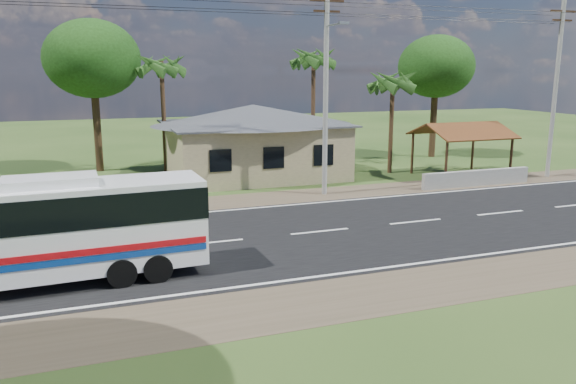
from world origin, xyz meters
The scene contains 13 objects.
ground centered at (0.00, 0.00, 0.00)m, with size 120.00×120.00×0.00m, color #274217.
road centered at (0.00, 0.00, 0.01)m, with size 120.00×16.00×0.03m.
house centered at (1.00, 13.00, 2.64)m, with size 12.40×10.00×5.00m.
waiting_shed centered at (13.00, 8.50, 2.73)m, with size 5.20×4.48×3.35m.
concrete_barrier centered at (12.00, 5.60, 0.45)m, with size 7.00×0.30×0.90m, color #9E9E99.
utility_poles centered at (2.67, 6.49, 5.77)m, with size 32.80×2.22×11.00m.
palm_near centered at (9.50, 11.00, 5.71)m, with size 2.80×2.80×6.70m.
palm_mid centered at (6.00, 15.50, 7.16)m, with size 2.80×2.80×8.20m.
palm_far centered at (-4.00, 16.00, 6.68)m, with size 2.80×2.80×7.70m.
tree_behind_house centered at (-8.00, 18.00, 7.12)m, with size 6.00×6.00×9.61m.
tree_behind_shed centered at (16.00, 16.00, 6.68)m, with size 5.60×5.60×9.02m.
coach_bus centered at (-10.66, -2.54, 1.92)m, with size 10.87×2.70×3.35m.
motorcycle centered at (12.44, 6.39, 0.41)m, with size 0.54×1.56×0.82m, color black.
Camera 1 is at (-8.63, -20.22, 6.42)m, focal length 35.00 mm.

